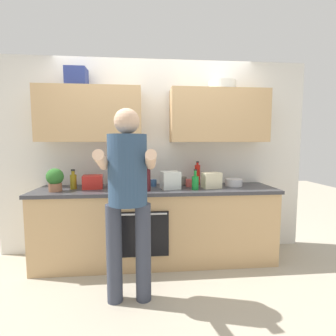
# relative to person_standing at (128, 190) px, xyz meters

# --- Properties ---
(ground_plane) EXTENTS (12.00, 12.00, 0.00)m
(ground_plane) POSITION_rel_person_standing_xyz_m (0.29, 0.77, -1.03)
(ground_plane) COLOR #B2A893
(back_wall_unit) EXTENTS (4.00, 0.39, 2.50)m
(back_wall_unit) POSITION_rel_person_standing_xyz_m (0.29, 1.04, 0.48)
(back_wall_unit) COLOR silver
(back_wall_unit) RESTS_ON ground
(counter) EXTENTS (2.84, 0.67, 0.90)m
(counter) POSITION_rel_person_standing_xyz_m (0.29, 0.76, -0.57)
(counter) COLOR tan
(counter) RESTS_ON ground
(person_standing) EXTENTS (0.49, 0.45, 1.73)m
(person_standing) POSITION_rel_person_standing_xyz_m (0.00, 0.00, 0.00)
(person_standing) COLOR #383D4C
(person_standing) RESTS_ON ground
(bottle_oil) EXTENTS (0.07, 0.07, 0.23)m
(bottle_oil) POSITION_rel_person_standing_xyz_m (-0.68, 0.79, -0.03)
(bottle_oil) COLOR olive
(bottle_oil) RESTS_ON counter
(bottle_hotsauce) EXTENTS (0.07, 0.07, 0.30)m
(bottle_hotsauce) POSITION_rel_person_standing_xyz_m (0.82, 0.97, 0.01)
(bottle_hotsauce) COLOR red
(bottle_hotsauce) RESTS_ON counter
(bottle_soda) EXTENTS (0.08, 0.08, 0.24)m
(bottle_soda) POSITION_rel_person_standing_xyz_m (0.73, 0.63, -0.04)
(bottle_soda) COLOR #198C33
(bottle_soda) RESTS_ON counter
(bottle_wine) EXTENTS (0.07, 0.07, 0.32)m
(bottle_wine) POSITION_rel_person_standing_xyz_m (0.18, 0.59, 0.01)
(bottle_wine) COLOR #471419
(bottle_wine) RESTS_ON counter
(bottle_vinegar) EXTENTS (0.05, 0.05, 0.26)m
(bottle_vinegar) POSITION_rel_person_standing_xyz_m (0.06, 0.74, -0.02)
(bottle_vinegar) COLOR brown
(bottle_vinegar) RESTS_ON counter
(cup_stoneware) EXTENTS (0.09, 0.09, 0.11)m
(cup_stoneware) POSITION_rel_person_standing_xyz_m (0.63, 0.93, -0.07)
(cup_stoneware) COLOR slate
(cup_stoneware) RESTS_ON counter
(cup_tea) EXTENTS (0.08, 0.08, 0.08)m
(cup_tea) POSITION_rel_person_standing_xyz_m (0.26, 0.90, -0.08)
(cup_tea) COLOR #33598C
(cup_tea) RESTS_ON counter
(cup_ceramic) EXTENTS (0.08, 0.08, 0.09)m
(cup_ceramic) POSITION_rel_person_standing_xyz_m (0.69, 0.82, -0.08)
(cup_ceramic) COLOR #BF4C47
(cup_ceramic) RESTS_ON counter
(mixing_bowl) EXTENTS (0.21, 0.21, 0.09)m
(mixing_bowl) POSITION_rel_person_standing_xyz_m (1.26, 0.83, -0.08)
(mixing_bowl) COLOR silver
(mixing_bowl) RESTS_ON counter
(knife_block) EXTENTS (0.10, 0.14, 0.27)m
(knife_block) POSITION_rel_person_standing_xyz_m (-0.13, 0.74, -0.02)
(knife_block) COLOR brown
(knife_block) RESTS_ON counter
(potted_herb) EXTENTS (0.19, 0.19, 0.26)m
(potted_herb) POSITION_rel_person_standing_xyz_m (-0.85, 0.67, 0.01)
(potted_herb) COLOR #9E6647
(potted_herb) RESTS_ON counter
(grocery_bag_crisps) EXTENTS (0.25, 0.23, 0.16)m
(grocery_bag_crisps) POSITION_rel_person_standing_xyz_m (-0.47, 0.81, -0.05)
(grocery_bag_crisps) COLOR red
(grocery_bag_crisps) RESTS_ON counter
(grocery_bag_produce) EXTENTS (0.24, 0.22, 0.20)m
(grocery_bag_produce) POSITION_rel_person_standing_xyz_m (0.45, 0.71, -0.02)
(grocery_bag_produce) COLOR silver
(grocery_bag_produce) RESTS_ON counter
(grocery_bag_rice) EXTENTS (0.24, 0.18, 0.19)m
(grocery_bag_rice) POSITION_rel_person_standing_xyz_m (0.94, 0.71, -0.03)
(grocery_bag_rice) COLOR beige
(grocery_bag_rice) RESTS_ON counter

